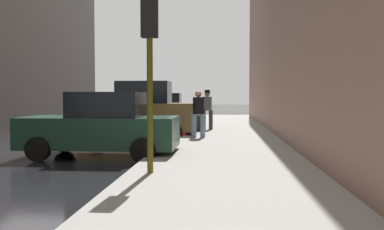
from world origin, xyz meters
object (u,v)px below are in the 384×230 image
at_px(fire_hydrant, 183,126).
at_px(traffic_light, 150,42).
at_px(parked_dark_green_sedan, 102,126).
at_px(parked_bronze_suv, 141,111).
at_px(pedestrian_with_beanie, 207,107).
at_px(pedestrian_in_jeans, 198,111).
at_px(parked_silver_sedan, 160,111).
at_px(rolling_suitcase, 199,123).

distance_m(fire_hydrant, traffic_light, 8.12).
relative_size(parked_dark_green_sedan, parked_bronze_suv, 0.91).
bearing_deg(parked_bronze_suv, fire_hydrant, -23.94).
distance_m(pedestrian_with_beanie, pedestrian_in_jeans, 3.71).
bearing_deg(traffic_light, parked_bronze_suv, 102.16).
bearing_deg(parked_silver_sedan, pedestrian_with_beanie, -50.28).
bearing_deg(fire_hydrant, pedestrian_in_jeans, -47.30).
height_order(parked_silver_sedan, rolling_suitcase, parked_silver_sedan).
bearing_deg(pedestrian_in_jeans, parked_dark_green_sedan, -120.60).
distance_m(parked_bronze_suv, rolling_suitcase, 2.75).
bearing_deg(traffic_light, pedestrian_with_beanie, 85.94).
xyz_separation_m(parked_dark_green_sedan, rolling_suitcase, (2.28, 7.00, -0.36)).
height_order(parked_silver_sedan, pedestrian_with_beanie, pedestrian_with_beanie).
bearing_deg(fire_hydrant, traffic_light, -89.63).
height_order(parked_dark_green_sedan, pedestrian_in_jeans, pedestrian_in_jeans).
height_order(parked_dark_green_sedan, parked_silver_sedan, same).
height_order(parked_dark_green_sedan, traffic_light, traffic_light).
bearing_deg(pedestrian_with_beanie, pedestrian_in_jeans, -93.09).
bearing_deg(fire_hydrant, parked_silver_sedan, 106.25).
xyz_separation_m(parked_silver_sedan, traffic_light, (1.85, -13.99, 1.91)).
height_order(parked_silver_sedan, fire_hydrant, parked_silver_sedan).
bearing_deg(fire_hydrant, rolling_suitcase, 77.99).
bearing_deg(parked_silver_sedan, pedestrian_in_jeans, -70.54).
bearing_deg(fire_hydrant, parked_bronze_suv, 156.06).
distance_m(parked_silver_sedan, fire_hydrant, 6.45).
bearing_deg(parked_dark_green_sedan, pedestrian_in_jeans, 59.40).
distance_m(parked_bronze_suv, parked_silver_sedan, 5.39).
distance_m(pedestrian_in_jeans, rolling_suitcase, 2.97).
bearing_deg(fire_hydrant, pedestrian_with_beanie, 74.88).
relative_size(parked_dark_green_sedan, pedestrian_with_beanie, 2.37).
distance_m(parked_dark_green_sedan, traffic_light, 4.03).
height_order(fire_hydrant, pedestrian_with_beanie, pedestrian_with_beanie).
bearing_deg(parked_silver_sedan, rolling_suitcase, -60.04).
bearing_deg(parked_silver_sedan, fire_hydrant, -73.75).
relative_size(traffic_light, pedestrian_with_beanie, 2.03).
xyz_separation_m(parked_dark_green_sedan, fire_hydrant, (1.80, 4.77, -0.35)).
bearing_deg(parked_dark_green_sedan, fire_hydrant, 69.28).
distance_m(fire_hydrant, rolling_suitcase, 2.28).
xyz_separation_m(parked_silver_sedan, rolling_suitcase, (2.28, -3.95, -0.36)).
relative_size(parked_dark_green_sedan, pedestrian_in_jeans, 2.46).
xyz_separation_m(parked_bronze_suv, pedestrian_with_beanie, (2.62, 2.23, 0.10)).
bearing_deg(parked_dark_green_sedan, parked_silver_sedan, 90.00).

